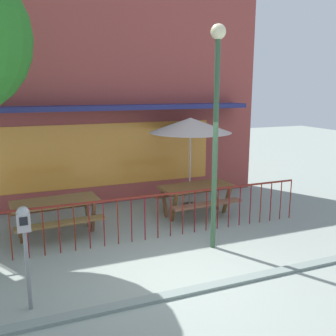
% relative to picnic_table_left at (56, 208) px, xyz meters
% --- Properties ---
extents(ground, '(40.00, 40.00, 0.00)m').
position_rel_picnic_table_left_xyz_m(ground, '(1.68, -2.72, -0.61)').
color(ground, gray).
extents(pub_storefront, '(8.87, 1.25, 5.82)m').
position_rel_picnic_table_left_xyz_m(pub_storefront, '(1.68, 2.10, 2.27)').
color(pub_storefront, '#4F2821').
rests_on(pub_storefront, ground).
extents(patio_fence_front, '(7.48, 0.04, 0.97)m').
position_rel_picnic_table_left_xyz_m(patio_fence_front, '(1.68, -1.01, 0.05)').
color(patio_fence_front, maroon).
rests_on(patio_fence_front, ground).
extents(picnic_table_left, '(1.90, 1.50, 0.79)m').
position_rel_picnic_table_left_xyz_m(picnic_table_left, '(0.00, 0.00, 0.00)').
color(picnic_table_left, brown).
rests_on(picnic_table_left, ground).
extents(picnic_table_right, '(1.88, 1.46, 0.79)m').
position_rel_picnic_table_left_xyz_m(picnic_table_right, '(3.37, 0.04, 0.00)').
color(picnic_table_right, brown).
rests_on(picnic_table_right, ground).
extents(patio_umbrella, '(2.14, 2.14, 2.38)m').
position_rel_picnic_table_left_xyz_m(patio_umbrella, '(3.54, 0.77, 1.56)').
color(patio_umbrella, black).
rests_on(patio_umbrella, ground).
extents(parking_meter_near, '(0.18, 0.17, 1.55)m').
position_rel_picnic_table_left_xyz_m(parking_meter_near, '(-0.65, -2.79, 0.58)').
color(parking_meter_near, slate).
rests_on(parking_meter_near, ground).
extents(street_lamp, '(0.28, 0.28, 4.25)m').
position_rel_picnic_table_left_xyz_m(street_lamp, '(2.83, -1.85, 2.13)').
color(street_lamp, '#305036').
rests_on(street_lamp, ground).
extents(curb_edge, '(12.42, 0.20, 0.11)m').
position_rel_picnic_table_left_xyz_m(curb_edge, '(1.68, -3.24, -0.61)').
color(curb_edge, slate).
rests_on(curb_edge, ground).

